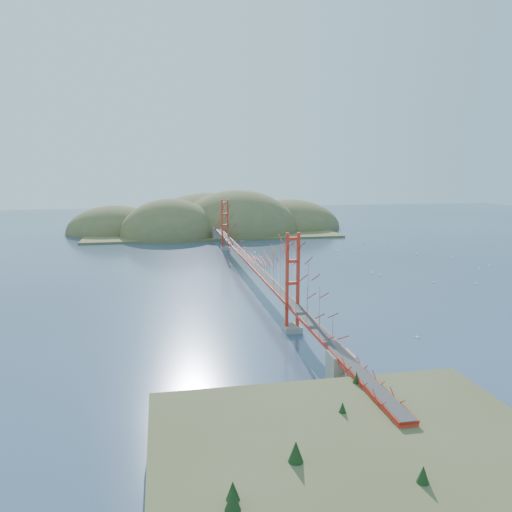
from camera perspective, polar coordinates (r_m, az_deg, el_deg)
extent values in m
plane|color=navy|center=(87.73, -0.98, -2.42)|extent=(320.00, 320.00, 0.00)
cube|color=gray|center=(59.35, 4.12, -8.24)|extent=(2.00, 2.40, 0.70)
cube|color=gray|center=(116.81, -3.54, 0.88)|extent=(2.00, 2.40, 0.70)
cube|color=#A61F12|center=(87.08, -0.98, -0.29)|extent=(1.40, 92.00, 0.16)
cube|color=#A61F12|center=(87.12, -0.98, -0.42)|extent=(1.33, 92.00, 0.24)
cube|color=#38383A|center=(87.06, -0.98, -0.23)|extent=(1.19, 92.00, 0.03)
cube|color=gray|center=(44.63, 9.62, -12.91)|extent=(2.00, 2.20, 3.30)
cube|color=gray|center=(132.34, -4.45, 2.52)|extent=(2.20, 2.60, 3.30)
cube|color=#A61F12|center=(38.90, 12.87, -13.95)|extent=(1.40, 12.00, 0.16)
cube|color=#A61F12|center=(39.00, 12.86, -14.29)|extent=(1.33, 12.00, 0.30)
cube|color=gray|center=(36.48, 15.42, -18.97)|extent=(0.50, 0.70, 2.95)
cube|color=gray|center=(38.86, 13.38, -16.98)|extent=(0.50, 0.70, 2.95)
cube|color=gray|center=(41.32, 11.62, -15.20)|extent=(0.50, 0.70, 2.95)
cube|color=gray|center=(43.00, 10.57, -14.12)|extent=(0.50, 0.70, 2.95)
cube|color=#59544C|center=(43.15, 10.76, -16.02)|extent=(9.00, 6.00, 0.24)
cube|color=maroon|center=(43.66, 10.94, -14.98)|extent=(3.70, 2.30, 0.75)
cube|color=gray|center=(43.48, 10.96, -14.47)|extent=(3.70, 2.30, 0.10)
cylinder|color=white|center=(43.30, 10.98, -13.93)|extent=(0.03, 0.03, 1.00)
cube|color=#484F2C|center=(31.88, 11.85, -23.39)|extent=(24.00, 20.00, 3.00)
cube|color=#484F2C|center=(39.46, 6.54, -17.25)|extent=(24.00, 3.00, 1.80)
cone|color=black|center=(28.37, -3.62, -23.34)|extent=(0.50, 0.50, 0.72)
cone|color=black|center=(38.47, 11.43, -13.63)|extent=(0.89, 0.89, 1.27)
cone|color=black|center=(34.91, -4.85, -16.31)|extent=(0.67, 0.67, 0.95)
cone|color=black|center=(33.08, 15.65, -18.30)|extent=(0.64, 0.64, 0.91)
cone|color=black|center=(35.82, 4.22, -15.88)|extent=(0.44, 0.44, 0.62)
cone|color=black|center=(31.92, 7.13, -19.18)|extent=(0.58, 0.58, 0.83)
cube|color=brown|center=(150.27, -5.23, 2.88)|extent=(70.00, 40.00, 0.60)
ellipsoid|color=brown|center=(141.67, -9.74, 2.23)|extent=(28.00, 28.00, 21.00)
ellipsoid|color=brown|center=(149.34, -2.09, 2.77)|extent=(36.00, 36.00, 25.00)
ellipsoid|color=brown|center=(160.80, 3.82, 3.28)|extent=(32.00, 32.00, 18.00)
ellipsoid|color=brown|center=(154.10, -15.81, 2.62)|extent=(28.00, 28.00, 16.00)
ellipsoid|color=brown|center=(164.33, -5.03, 3.41)|extent=(44.00, 44.00, 22.00)
cube|color=white|center=(116.42, 9.33, 0.59)|extent=(0.51, 0.49, 0.10)
cylinder|color=white|center=(116.37, 9.33, 0.73)|extent=(0.02, 0.02, 0.58)
cube|color=white|center=(129.91, 12.28, 1.48)|extent=(0.28, 0.63, 0.11)
cylinder|color=white|center=(129.86, 12.29, 1.62)|extent=(0.02, 0.02, 0.67)
cube|color=white|center=(91.89, 14.03, -2.11)|extent=(0.33, 0.49, 0.09)
cylinder|color=white|center=(91.84, 14.03, -1.96)|extent=(0.01, 0.01, 0.51)
cube|color=white|center=(131.89, 14.79, 1.50)|extent=(0.62, 0.24, 0.11)
cylinder|color=white|center=(131.84, 14.80, 1.64)|extent=(0.02, 0.02, 0.67)
cube|color=white|center=(108.10, 25.10, -0.96)|extent=(0.48, 0.61, 0.11)
cylinder|color=white|center=(108.04, 25.11, -0.79)|extent=(0.02, 0.02, 0.66)
cube|color=white|center=(93.43, 13.10, -1.87)|extent=(0.20, 0.59, 0.11)
cylinder|color=white|center=(93.36, 13.10, -1.67)|extent=(0.02, 0.02, 0.64)
cube|color=white|center=(112.53, -0.13, 0.40)|extent=(0.56, 0.55, 0.11)
cylinder|color=white|center=(112.48, -0.13, 0.56)|extent=(0.02, 0.02, 0.64)
cube|color=white|center=(116.40, 17.89, 0.24)|extent=(0.65, 0.44, 0.11)
cylinder|color=white|center=(116.35, 17.90, 0.40)|extent=(0.02, 0.02, 0.68)
cube|color=white|center=(90.10, 23.80, -2.91)|extent=(0.58, 0.24, 0.10)
cylinder|color=white|center=(90.03, 23.82, -2.72)|extent=(0.02, 0.02, 0.62)
cube|color=white|center=(60.01, 17.93, -8.81)|extent=(0.32, 0.49, 0.09)
cylinder|color=white|center=(59.93, 17.94, -8.58)|extent=(0.01, 0.01, 0.51)
cube|color=white|center=(116.34, 11.21, 0.53)|extent=(0.55, 0.54, 0.11)
cylinder|color=white|center=(116.29, 11.21, 0.68)|extent=(0.02, 0.02, 0.63)
cube|color=white|center=(114.25, 21.56, -0.16)|extent=(0.56, 0.58, 0.11)
cylinder|color=white|center=(114.19, 21.57, 0.00)|extent=(0.02, 0.02, 0.66)
cube|color=white|center=(121.37, 3.91, 1.09)|extent=(0.58, 0.45, 0.10)
cylinder|color=white|center=(121.33, 3.91, 1.23)|extent=(0.02, 0.02, 0.62)
cube|color=white|center=(103.26, 24.15, -1.37)|extent=(0.31, 0.53, 0.09)
cylinder|color=white|center=(103.21, 24.16, -1.22)|extent=(0.01, 0.01, 0.55)
cube|color=white|center=(124.88, 19.12, 0.80)|extent=(0.56, 0.43, 0.10)
cylinder|color=white|center=(124.83, 19.13, 0.94)|extent=(0.02, 0.02, 0.60)
cube|color=white|center=(88.87, 19.64, -2.81)|extent=(0.55, 0.49, 0.10)
cylinder|color=white|center=(88.80, 19.65, -2.62)|extent=(0.02, 0.02, 0.61)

